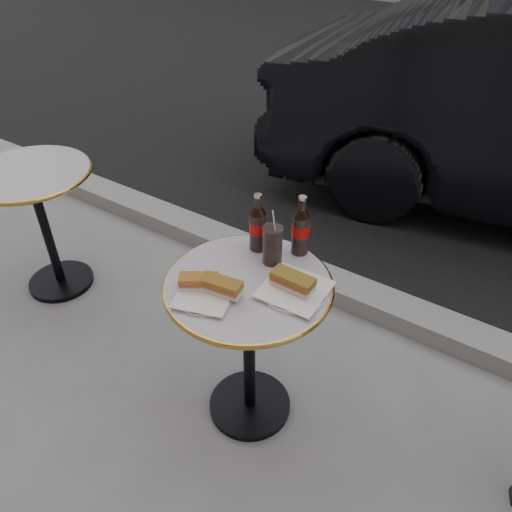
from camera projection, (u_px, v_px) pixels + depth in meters
The scene contains 13 objects.
ground at pixel (250, 406), 2.24m from camera, with size 80.00×80.00×0.00m, color gray.
asphalt_road at pixel (501, 90), 5.56m from camera, with size 40.00×8.00×0.00m, color black.
curb at pixel (339, 289), 2.81m from camera, with size 40.00×0.20×0.12m, color gray.
bistro_table at pixel (249, 351), 2.02m from camera, with size 0.62×0.62×0.73m, color #BAB2C4, non-canonical shape.
bistro_table_second at pixel (46, 231), 2.70m from camera, with size 0.62×0.62×0.73m, color #BAB2C4, non-canonical shape.
plate_left at pixel (205, 296), 1.73m from camera, with size 0.20×0.20×0.01m, color silver.
plate_right at pixel (295, 291), 1.75m from camera, with size 0.23×0.23×0.01m, color white.
sandwich_left_a at pixel (199, 282), 1.75m from camera, with size 0.14×0.06×0.05m, color #AE632C.
sandwich_left_b at pixel (222, 287), 1.73m from camera, with size 0.14×0.07×0.05m, color #916025.
sandwich_right at pixel (293, 282), 1.74m from camera, with size 0.16×0.07×0.05m, color olive.
cola_bottle_left at pixel (258, 222), 1.89m from camera, with size 0.07×0.07×0.24m, color black, non-canonical shape.
cola_bottle_right at pixel (301, 225), 1.87m from camera, with size 0.07×0.07×0.25m, color black, non-canonical shape.
cola_glass at pixel (273, 245), 1.85m from camera, with size 0.08×0.08×0.16m, color black.
Camera 1 is at (0.78, -1.13, 1.90)m, focal length 35.00 mm.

